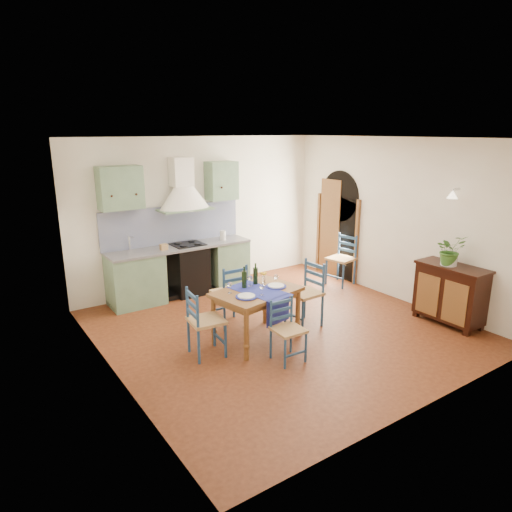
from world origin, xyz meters
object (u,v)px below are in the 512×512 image
Objects in this scene: chair_near at (287,330)px; dining_table at (257,296)px; sideboard at (450,292)px; potted_plant at (450,250)px.

dining_table is at bearing 89.38° from chair_near.
chair_near is (-0.01, -0.70, -0.24)m from dining_table.
potted_plant is at bearing 126.54° from sideboard.
dining_table is 0.74m from chair_near.
chair_near is at bearing 171.12° from potted_plant.
sideboard reaches higher than chair_near.
potted_plant is (2.74, -1.13, 0.51)m from dining_table.
chair_near is 1.73× the size of potted_plant.
chair_near is 2.88m from potted_plant.
potted_plant reaches higher than dining_table.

